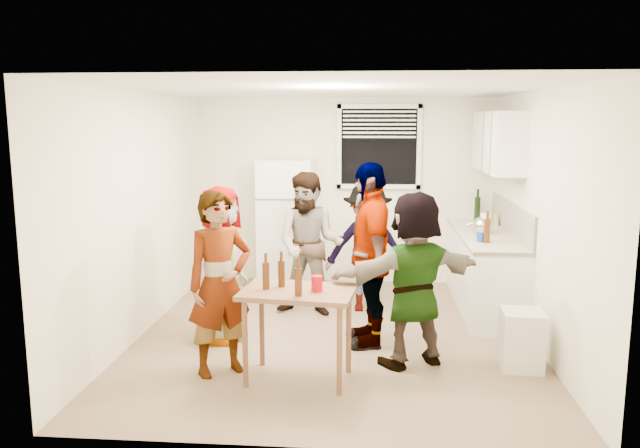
# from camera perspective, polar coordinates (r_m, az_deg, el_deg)

# --- Properties ---
(room) EXTENTS (4.00, 4.50, 2.50)m
(room) POSITION_cam_1_polar(r_m,az_deg,el_deg) (6.55, 1.35, -10.16)
(room) COLOR white
(room) RESTS_ON ground
(window) EXTENTS (1.12, 0.10, 1.06)m
(window) POSITION_cam_1_polar(r_m,az_deg,el_deg) (8.38, 5.41, 7.04)
(window) COLOR white
(window) RESTS_ON room
(refrigerator) EXTENTS (0.70, 0.70, 1.70)m
(refrigerator) POSITION_cam_1_polar(r_m,az_deg,el_deg) (8.23, -3.06, 0.02)
(refrigerator) COLOR white
(refrigerator) RESTS_ON ground
(counter_lower) EXTENTS (0.60, 2.20, 0.86)m
(counter_lower) POSITION_cam_1_polar(r_m,az_deg,el_deg) (7.64, 14.76, -4.24)
(counter_lower) COLOR white
(counter_lower) RESTS_ON ground
(countertop) EXTENTS (0.64, 2.22, 0.04)m
(countertop) POSITION_cam_1_polar(r_m,az_deg,el_deg) (7.55, 14.90, -0.92)
(countertop) COLOR beige
(countertop) RESTS_ON counter_lower
(backsplash) EXTENTS (0.03, 2.20, 0.36)m
(backsplash) POSITION_cam_1_polar(r_m,az_deg,el_deg) (7.57, 17.09, 0.54)
(backsplash) COLOR beige
(backsplash) RESTS_ON countertop
(upper_cabinets) EXTENTS (0.34, 1.60, 0.70)m
(upper_cabinets) POSITION_cam_1_polar(r_m,az_deg,el_deg) (7.66, 15.95, 7.24)
(upper_cabinets) COLOR white
(upper_cabinets) RESTS_ON room
(kettle) EXTENTS (0.31, 0.28, 0.21)m
(kettle) POSITION_cam_1_polar(r_m,az_deg,el_deg) (7.49, 14.60, -0.84)
(kettle) COLOR silver
(kettle) RESTS_ON countertop
(paper_towel) EXTENTS (0.11, 0.11, 0.23)m
(paper_towel) POSITION_cam_1_polar(r_m,az_deg,el_deg) (7.50, 14.82, -0.83)
(paper_towel) COLOR white
(paper_towel) RESTS_ON countertop
(wine_bottle) EXTENTS (0.08, 0.08, 0.30)m
(wine_bottle) POSITION_cam_1_polar(r_m,az_deg,el_deg) (8.47, 14.14, 0.36)
(wine_bottle) COLOR black
(wine_bottle) RESTS_ON countertop
(beer_bottle_counter) EXTENTS (0.07, 0.07, 0.26)m
(beer_bottle_counter) POSITION_cam_1_polar(r_m,az_deg,el_deg) (6.94, 14.97, -1.67)
(beer_bottle_counter) COLOR #47230C
(beer_bottle_counter) RESTS_ON countertop
(blue_cup) EXTENTS (0.08, 0.08, 0.11)m
(blue_cup) POSITION_cam_1_polar(r_m,az_deg,el_deg) (6.97, 14.43, -1.60)
(blue_cup) COLOR #153CBB
(blue_cup) RESTS_ON countertop
(picture_frame) EXTENTS (0.02, 0.16, 0.13)m
(picture_frame) POSITION_cam_1_polar(r_m,az_deg,el_deg) (8.13, 15.77, 0.39)
(picture_frame) COLOR gold
(picture_frame) RESTS_ON countertop
(trash_bin) EXTENTS (0.38, 0.38, 0.53)m
(trash_bin) POSITION_cam_1_polar(r_m,az_deg,el_deg) (5.95, 17.94, -10.18)
(trash_bin) COLOR silver
(trash_bin) RESTS_ON ground
(serving_table) EXTENTS (1.01, 0.73, 0.79)m
(serving_table) POSITION_cam_1_polar(r_m,az_deg,el_deg) (5.54, -1.97, -13.96)
(serving_table) COLOR brown
(serving_table) RESTS_ON ground
(beer_bottle_table) EXTENTS (0.06, 0.06, 0.23)m
(beer_bottle_table) POSITION_cam_1_polar(r_m,az_deg,el_deg) (5.38, -3.53, -5.72)
(beer_bottle_table) COLOR #47230C
(beer_bottle_table) RESTS_ON serving_table
(red_cup) EXTENTS (0.10, 0.10, 0.13)m
(red_cup) POSITION_cam_1_polar(r_m,az_deg,el_deg) (5.24, -0.29, -6.12)
(red_cup) COLOR red
(red_cup) RESTS_ON serving_table
(guest_grey) EXTENTS (1.68, 1.05, 0.50)m
(guest_grey) POSITION_cam_1_polar(r_m,az_deg,el_deg) (6.52, -8.87, -10.37)
(guest_grey) COLOR gray
(guest_grey) RESTS_ON ground
(guest_stripe) EXTENTS (1.43, 1.65, 0.39)m
(guest_stripe) POSITION_cam_1_polar(r_m,az_deg,el_deg) (5.74, -8.94, -13.22)
(guest_stripe) COLOR #141933
(guest_stripe) RESTS_ON ground
(guest_back_left) EXTENTS (1.01, 1.73, 0.62)m
(guest_back_left) POSITION_cam_1_polar(r_m,az_deg,el_deg) (7.25, -0.92, -8.21)
(guest_back_left) COLOR brown
(guest_back_left) RESTS_ON ground
(guest_back_right) EXTENTS (0.97, 1.50, 0.55)m
(guest_back_right) POSITION_cam_1_polar(r_m,az_deg,el_deg) (7.41, 4.26, -7.82)
(guest_back_right) COLOR #3D3D42
(guest_back_right) RESTS_ON ground
(guest_black) EXTENTS (1.95, 1.33, 0.44)m
(guest_black) POSITION_cam_1_polar(r_m,az_deg,el_deg) (6.36, 4.45, -10.80)
(guest_black) COLOR black
(guest_black) RESTS_ON ground
(guest_orange) EXTENTS (2.04, 2.09, 0.47)m
(guest_orange) POSITION_cam_1_polar(r_m,az_deg,el_deg) (5.91, 8.39, -12.50)
(guest_orange) COLOR #ED8A63
(guest_orange) RESTS_ON ground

